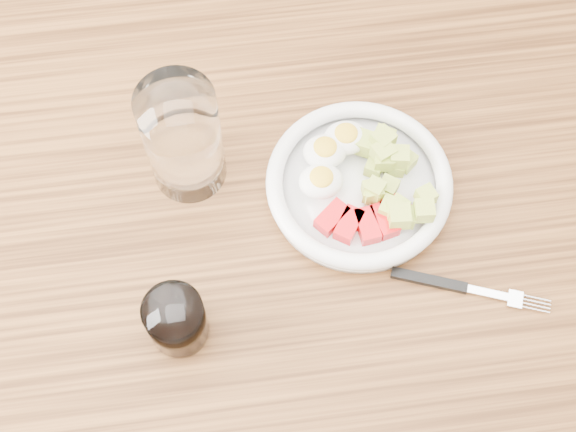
# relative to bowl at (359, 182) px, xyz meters

# --- Properties ---
(ground) EXTENTS (4.00, 4.00, 0.00)m
(ground) POSITION_rel_bowl_xyz_m (-0.08, -0.05, -0.79)
(ground) COLOR brown
(ground) RESTS_ON ground
(dining_table) EXTENTS (1.50, 0.90, 0.77)m
(dining_table) POSITION_rel_bowl_xyz_m (-0.08, -0.05, -0.12)
(dining_table) COLOR brown
(dining_table) RESTS_ON ground
(bowl) EXTENTS (0.23, 0.23, 0.06)m
(bowl) POSITION_rel_bowl_xyz_m (0.00, 0.00, 0.00)
(bowl) COLOR white
(bowl) RESTS_ON dining_table
(fork) EXTENTS (0.18, 0.08, 0.01)m
(fork) POSITION_rel_bowl_xyz_m (0.09, -0.14, -0.02)
(fork) COLOR black
(fork) RESTS_ON dining_table
(water_glass) EXTENTS (0.09, 0.09, 0.17)m
(water_glass) POSITION_rel_bowl_xyz_m (-0.21, 0.06, 0.06)
(water_glass) COLOR white
(water_glass) RESTS_ON dining_table
(coffee_glass) EXTENTS (0.07, 0.07, 0.08)m
(coffee_glass) POSITION_rel_bowl_xyz_m (-0.24, -0.15, 0.02)
(coffee_glass) COLOR white
(coffee_glass) RESTS_ON dining_table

